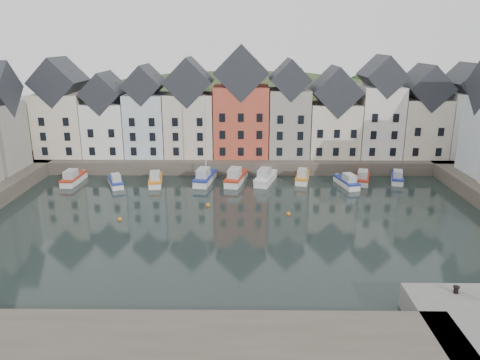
{
  "coord_description": "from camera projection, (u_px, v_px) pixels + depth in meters",
  "views": [
    {
      "loc": [
        0.65,
        -48.08,
        20.42
      ],
      "look_at": [
        0.11,
        6.0,
        4.11
      ],
      "focal_mm": 35.0,
      "sensor_mm": 36.0,
      "label": 1
    }
  ],
  "objects": [
    {
      "name": "boat_d",
      "position": [
        205.0,
        177.0,
        69.17
      ],
      "size": [
        3.19,
        7.08,
        13.05
      ],
      "rotation": [
        0.0,
        0.0,
        -0.16
      ],
      "color": "silver",
      "rests_on": "ground"
    },
    {
      "name": "boat_a",
      "position": [
        73.0,
        178.0,
        69.1
      ],
      "size": [
        2.22,
        6.23,
        2.36
      ],
      "rotation": [
        0.0,
        0.0,
        -0.05
      ],
      "color": "silver",
      "rests_on": "ground"
    },
    {
      "name": "boat_b",
      "position": [
        116.0,
        182.0,
        67.84
      ],
      "size": [
        3.58,
        5.55,
        2.04
      ],
      "rotation": [
        0.0,
        0.0,
        0.4
      ],
      "color": "silver",
      "rests_on": "ground"
    },
    {
      "name": "near_wall",
      "position": [
        82.0,
        348.0,
        30.68
      ],
      "size": [
        50.0,
        6.0,
        2.0
      ],
      "primitive_type": "cube",
      "color": "#494138",
      "rests_on": "ground"
    },
    {
      "name": "boat_i",
      "position": [
        363.0,
        178.0,
        69.29
      ],
      "size": [
        3.3,
        6.12,
        2.24
      ],
      "rotation": [
        0.0,
        0.0,
        -0.27
      ],
      "color": "silver",
      "rests_on": "ground"
    },
    {
      "name": "boat_c",
      "position": [
        155.0,
        180.0,
        68.48
      ],
      "size": [
        2.65,
        6.12,
        2.28
      ],
      "rotation": [
        0.0,
        0.0,
        0.14
      ],
      "color": "silver",
      "rests_on": "ground"
    },
    {
      "name": "boat_h",
      "position": [
        347.0,
        182.0,
        67.58
      ],
      "size": [
        3.01,
        5.92,
        2.18
      ],
      "rotation": [
        0.0,
        0.0,
        0.23
      ],
      "color": "silver",
      "rests_on": "ground"
    },
    {
      "name": "boat_j",
      "position": [
        397.0,
        178.0,
        69.73
      ],
      "size": [
        3.11,
        5.7,
        2.09
      ],
      "rotation": [
        0.0,
        0.0,
        -0.28
      ],
      "color": "silver",
      "rests_on": "ground"
    },
    {
      "name": "boat_e",
      "position": [
        236.0,
        178.0,
        69.08
      ],
      "size": [
        3.61,
        7.26,
        2.67
      ],
      "rotation": [
        0.0,
        0.0,
        -0.22
      ],
      "color": "silver",
      "rests_on": "ground"
    },
    {
      "name": "boat_g",
      "position": [
        302.0,
        177.0,
        69.95
      ],
      "size": [
        2.88,
        6.01,
        2.22
      ],
      "rotation": [
        0.0,
        0.0,
        -0.19
      ],
      "color": "silver",
      "rests_on": "ground"
    },
    {
      "name": "mooring_buoys",
      "position": [
        206.0,
        213.0,
        57.03
      ],
      "size": [
        20.5,
        5.5,
        0.5
      ],
      "color": "orange",
      "rests_on": "ground"
    },
    {
      "name": "far_quay",
      "position": [
        241.0,
        157.0,
        80.36
      ],
      "size": [
        90.0,
        16.0,
        2.0
      ],
      "primitive_type": "cube",
      "color": "#494138",
      "rests_on": "ground"
    },
    {
      "name": "mooring_bollard",
      "position": [
        456.0,
        289.0,
        35.31
      ],
      "size": [
        0.48,
        0.48,
        0.56
      ],
      "color": "black",
      "rests_on": "near_quay"
    },
    {
      "name": "hillside",
      "position": [
        242.0,
        208.0,
        110.73
      ],
      "size": [
        153.6,
        70.4,
        64.0
      ],
      "color": "#2B381C",
      "rests_on": "ground"
    },
    {
      "name": "ground",
      "position": [
        239.0,
        231.0,
        51.93
      ],
      "size": [
        260.0,
        260.0,
        0.0
      ],
      "primitive_type": "plane",
      "color": "black",
      "rests_on": "ground"
    },
    {
      "name": "boat_f",
      "position": [
        265.0,
        178.0,
        69.2
      ],
      "size": [
        3.87,
        6.99,
        2.56
      ],
      "rotation": [
        0.0,
        0.0,
        -0.29
      ],
      "color": "silver",
      "rests_on": "ground"
    },
    {
      "name": "far_terrace",
      "position": [
        260.0,
        113.0,
        76.14
      ],
      "size": [
        72.37,
        8.16,
        17.78
      ],
      "color": "beige",
      "rests_on": "far_quay"
    }
  ]
}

